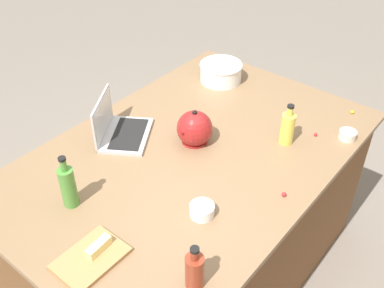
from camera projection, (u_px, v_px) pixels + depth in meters
ground_plane at (192, 266)px, 2.75m from camera, size 12.00×12.00×0.00m
island_counter at (192, 215)px, 2.47m from camera, size 1.88×1.24×0.90m
laptop at (119, 129)px, 2.28m from camera, size 0.38×0.36×0.22m
mixing_bowl_large at (221, 72)px, 2.72m from camera, size 0.26×0.26×0.11m
bottle_oil at (287, 128)px, 2.21m from camera, size 0.07×0.07×0.22m
bottle_soy at (195, 270)px, 1.56m from camera, size 0.07×0.07×0.19m
bottle_olive at (68, 186)px, 1.86m from camera, size 0.07×0.07×0.25m
kettle at (194, 129)px, 2.22m from camera, size 0.21×0.18×0.20m
cutting_board at (91, 258)px, 1.68m from camera, size 0.26×0.19×0.02m
butter_stick_left at (99, 247)px, 1.69m from camera, size 0.11×0.04×0.04m
ramekin_small at (348, 135)px, 2.28m from camera, size 0.09×0.09×0.04m
ramekin_medium at (202, 210)px, 1.85m from camera, size 0.10×0.10×0.05m
candy_0 at (102, 124)px, 2.38m from camera, size 0.01×0.01×0.01m
candy_1 at (290, 139)px, 2.27m from camera, size 0.02×0.02×0.02m
candy_2 at (211, 82)px, 2.73m from camera, size 0.02×0.02×0.02m
candy_3 at (284, 194)px, 1.95m from camera, size 0.02×0.02×0.02m
candy_4 at (352, 112)px, 2.46m from camera, size 0.02×0.02×0.02m
candy_5 at (316, 134)px, 2.30m from camera, size 0.02×0.02×0.02m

